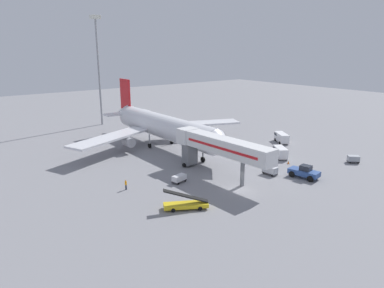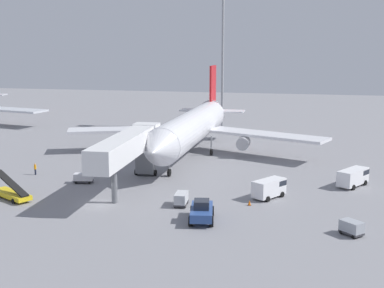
{
  "view_description": "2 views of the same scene",
  "coord_description": "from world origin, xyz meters",
  "px_view_note": "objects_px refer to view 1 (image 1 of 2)",
  "views": [
    {
      "loc": [
        -39.23,
        -37.52,
        22.14
      ],
      "look_at": [
        3.88,
        18.01,
        3.14
      ],
      "focal_mm": 33.3,
      "sensor_mm": 36.0,
      "label": 1
    },
    {
      "loc": [
        23.39,
        -54.59,
        18.15
      ],
      "look_at": [
        5.75,
        22.14,
        3.37
      ],
      "focal_mm": 49.02,
      "sensor_mm": 36.0,
      "label": 2
    }
  ],
  "objects_px": {
    "baggage_cart_mid_center": "(179,178)",
    "safety_cone_alpha": "(288,162)",
    "pushback_tug": "(304,172)",
    "baggage_cart_far_center": "(270,170)",
    "service_van_mid_right": "(280,152)",
    "belt_loader_truck": "(186,204)",
    "baggage_cart_outer_left": "(353,159)",
    "jet_bridge": "(217,146)",
    "airplane_at_gate": "(162,126)",
    "ground_crew_worker_foreground": "(126,184)",
    "service_van_rear_right": "(281,137)",
    "apron_light_mast": "(98,53)"
  },
  "relations": [
    {
      "from": "baggage_cart_mid_center",
      "to": "safety_cone_alpha",
      "type": "height_order",
      "value": "baggage_cart_mid_center"
    },
    {
      "from": "pushback_tug",
      "to": "baggage_cart_mid_center",
      "type": "bearing_deg",
      "value": 148.02
    },
    {
      "from": "baggage_cart_far_center",
      "to": "baggage_cart_mid_center",
      "type": "bearing_deg",
      "value": 155.73
    },
    {
      "from": "service_van_mid_right",
      "to": "safety_cone_alpha",
      "type": "height_order",
      "value": "service_van_mid_right"
    },
    {
      "from": "belt_loader_truck",
      "to": "baggage_cart_outer_left",
      "type": "relative_size",
      "value": 2.59
    },
    {
      "from": "pushback_tug",
      "to": "safety_cone_alpha",
      "type": "bearing_deg",
      "value": 57.21
    },
    {
      "from": "baggage_cart_mid_center",
      "to": "baggage_cart_far_center",
      "type": "bearing_deg",
      "value": -24.27
    },
    {
      "from": "belt_loader_truck",
      "to": "service_van_mid_right",
      "type": "relative_size",
      "value": 1.33
    },
    {
      "from": "jet_bridge",
      "to": "safety_cone_alpha",
      "type": "height_order",
      "value": "jet_bridge"
    },
    {
      "from": "baggage_cart_far_center",
      "to": "safety_cone_alpha",
      "type": "xyz_separation_m",
      "value": [
        7.68,
        1.83,
        -0.52
      ]
    },
    {
      "from": "baggage_cart_outer_left",
      "to": "baggage_cart_far_center",
      "type": "bearing_deg",
      "value": 163.06
    },
    {
      "from": "airplane_at_gate",
      "to": "ground_crew_worker_foreground",
      "type": "relative_size",
      "value": 26.47
    },
    {
      "from": "service_van_mid_right",
      "to": "baggage_cart_outer_left",
      "type": "bearing_deg",
      "value": -51.62
    },
    {
      "from": "service_van_mid_right",
      "to": "service_van_rear_right",
      "type": "relative_size",
      "value": 0.88
    },
    {
      "from": "apron_light_mast",
      "to": "ground_crew_worker_foreground",
      "type": "bearing_deg",
      "value": -110.12
    },
    {
      "from": "service_van_mid_right",
      "to": "baggage_cart_outer_left",
      "type": "distance_m",
      "value": 14.24
    },
    {
      "from": "pushback_tug",
      "to": "service_van_mid_right",
      "type": "distance_m",
      "value": 12.05
    },
    {
      "from": "service_van_mid_right",
      "to": "baggage_cart_mid_center",
      "type": "distance_m",
      "value": 24.98
    },
    {
      "from": "service_van_mid_right",
      "to": "belt_loader_truck",
      "type": "bearing_deg",
      "value": -165.98
    },
    {
      "from": "pushback_tug",
      "to": "baggage_cart_mid_center",
      "type": "xyz_separation_m",
      "value": [
        -18.68,
        11.67,
        -0.36
      ]
    },
    {
      "from": "baggage_cart_far_center",
      "to": "apron_light_mast",
      "type": "distance_m",
      "value": 63.37
    },
    {
      "from": "belt_loader_truck",
      "to": "ground_crew_worker_foreground",
      "type": "height_order",
      "value": "belt_loader_truck"
    },
    {
      "from": "airplane_at_gate",
      "to": "service_van_rear_right",
      "type": "relative_size",
      "value": 8.22
    },
    {
      "from": "service_van_mid_right",
      "to": "service_van_rear_right",
      "type": "xyz_separation_m",
      "value": [
        10.29,
        7.88,
        0.01
      ]
    },
    {
      "from": "belt_loader_truck",
      "to": "baggage_cart_mid_center",
      "type": "height_order",
      "value": "belt_loader_truck"
    },
    {
      "from": "service_van_rear_right",
      "to": "safety_cone_alpha",
      "type": "height_order",
      "value": "service_van_rear_right"
    },
    {
      "from": "baggage_cart_mid_center",
      "to": "safety_cone_alpha",
      "type": "distance_m",
      "value": 23.5
    },
    {
      "from": "service_van_mid_right",
      "to": "baggage_cart_mid_center",
      "type": "xyz_separation_m",
      "value": [
        -24.94,
        1.36,
        -0.55
      ]
    },
    {
      "from": "belt_loader_truck",
      "to": "safety_cone_alpha",
      "type": "relative_size",
      "value": 10.02
    },
    {
      "from": "belt_loader_truck",
      "to": "apron_light_mast",
      "type": "distance_m",
      "value": 66.79
    },
    {
      "from": "pushback_tug",
      "to": "apron_light_mast",
      "type": "bearing_deg",
      "value": 97.85
    },
    {
      "from": "airplane_at_gate",
      "to": "pushback_tug",
      "type": "bearing_deg",
      "value": -75.6
    },
    {
      "from": "service_van_mid_right",
      "to": "apron_light_mast",
      "type": "relative_size",
      "value": 0.16
    },
    {
      "from": "belt_loader_truck",
      "to": "baggage_cart_outer_left",
      "type": "distance_m",
      "value": 39.21
    },
    {
      "from": "baggage_cart_far_center",
      "to": "apron_light_mast",
      "type": "relative_size",
      "value": 0.09
    },
    {
      "from": "safety_cone_alpha",
      "to": "airplane_at_gate",
      "type": "bearing_deg",
      "value": 115.91
    },
    {
      "from": "baggage_cart_outer_left",
      "to": "ground_crew_worker_foreground",
      "type": "height_order",
      "value": "ground_crew_worker_foreground"
    },
    {
      "from": "airplane_at_gate",
      "to": "safety_cone_alpha",
      "type": "relative_size",
      "value": 70.55
    },
    {
      "from": "jet_bridge",
      "to": "baggage_cart_outer_left",
      "type": "distance_m",
      "value": 29.25
    },
    {
      "from": "pushback_tug",
      "to": "airplane_at_gate",
      "type": "bearing_deg",
      "value": 104.4
    },
    {
      "from": "jet_bridge",
      "to": "baggage_cart_far_center",
      "type": "relative_size",
      "value": 8.0
    },
    {
      "from": "baggage_cart_outer_left",
      "to": "baggage_cart_far_center",
      "type": "height_order",
      "value": "baggage_cart_far_center"
    },
    {
      "from": "service_van_mid_right",
      "to": "safety_cone_alpha",
      "type": "xyz_separation_m",
      "value": [
        -1.99,
        -3.69,
        -0.97
      ]
    },
    {
      "from": "service_van_rear_right",
      "to": "baggage_cart_outer_left",
      "type": "distance_m",
      "value": 19.1
    },
    {
      "from": "airplane_at_gate",
      "to": "ground_crew_worker_foreground",
      "type": "height_order",
      "value": "airplane_at_gate"
    },
    {
      "from": "service_van_rear_right",
      "to": "safety_cone_alpha",
      "type": "relative_size",
      "value": 8.58
    },
    {
      "from": "safety_cone_alpha",
      "to": "apron_light_mast",
      "type": "height_order",
      "value": "apron_light_mast"
    },
    {
      "from": "airplane_at_gate",
      "to": "baggage_cart_outer_left",
      "type": "bearing_deg",
      "value": -54.98
    },
    {
      "from": "pushback_tug",
      "to": "ground_crew_worker_foreground",
      "type": "height_order",
      "value": "pushback_tug"
    },
    {
      "from": "jet_bridge",
      "to": "baggage_cart_outer_left",
      "type": "bearing_deg",
      "value": -22.58
    }
  ]
}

